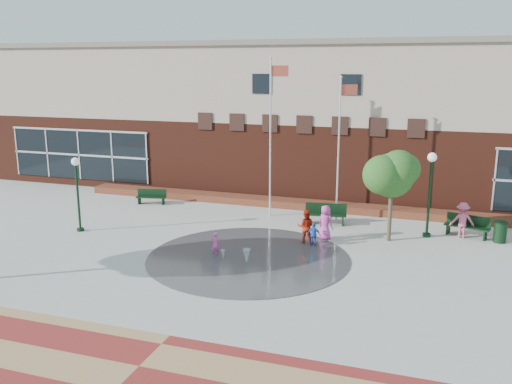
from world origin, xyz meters
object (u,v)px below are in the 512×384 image
(bench_left, at_px, (151,200))
(trash_can, at_px, (500,232))
(child_splash, at_px, (215,244))
(flagpole_left, at_px, (271,130))
(flagpole_right, at_px, (340,142))

(bench_left, bearing_deg, trash_can, -15.75)
(bench_left, distance_m, child_splash, 9.78)
(flagpole_left, relative_size, child_splash, 7.81)
(flagpole_left, relative_size, flagpole_right, 1.13)
(flagpole_right, distance_m, bench_left, 11.42)
(flagpole_left, distance_m, bench_left, 8.45)
(flagpole_left, bearing_deg, flagpole_right, -12.76)
(trash_can, relative_size, child_splash, 0.93)
(child_splash, bearing_deg, flagpole_left, -121.35)
(flagpole_left, bearing_deg, bench_left, 162.73)
(flagpole_right, bearing_deg, trash_can, -30.56)
(trash_can, bearing_deg, flagpole_left, 175.02)
(flagpole_right, xyz_separation_m, child_splash, (-3.87, -6.87, -3.56))
(bench_left, bearing_deg, child_splash, -57.19)
(flagpole_right, xyz_separation_m, trash_can, (7.57, -1.13, -3.59))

